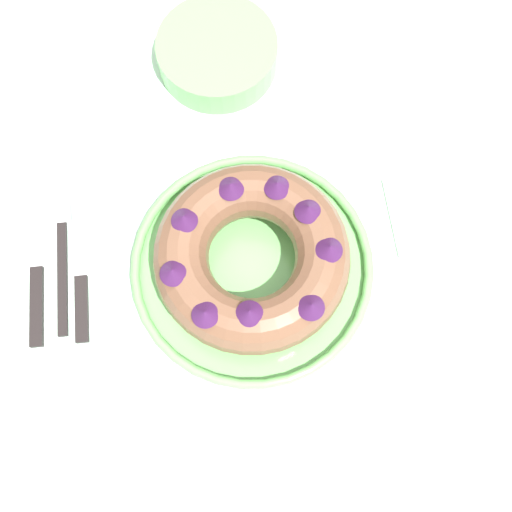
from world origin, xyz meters
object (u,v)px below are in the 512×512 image
napkin (452,210)px  cake_knife (85,279)px  serving_knife (41,270)px  fork (66,244)px  side_bowl (220,53)px  bundt_cake (256,256)px  serving_dish (256,267)px

napkin → cake_knife: bearing=-174.8°
serving_knife → napkin: size_ratio=1.45×
fork → serving_knife: 0.05m
side_bowl → fork: bearing=-131.3°
cake_knife → side_bowl: 0.37m
fork → cake_knife: (0.02, -0.05, 0.00)m
serving_knife → cake_knife: same height
serving_knife → napkin: (0.55, 0.03, -0.00)m
bundt_cake → serving_knife: bearing=174.3°
side_bowl → napkin: 0.39m
bundt_cake → napkin: bundt_cake is taller
serving_dish → bundt_cake: (0.00, -0.00, 0.05)m
bundt_cake → fork: (-0.25, 0.06, -0.06)m
serving_knife → napkin: bearing=4.1°
fork → cake_knife: size_ratio=1.10×
cake_knife → napkin: cake_knife is taller
serving_dish → cake_knife: (-0.22, 0.01, -0.01)m
bundt_cake → side_bowl: size_ratio=1.39×
cake_knife → bundt_cake: bearing=-8.8°
bundt_cake → fork: bearing=166.2°
serving_dish → cake_knife: serving_dish is taller
napkin → bundt_cake: bearing=-168.4°
serving_knife → bundt_cake: bearing=-4.5°
bundt_cake → serving_dish: bearing=93.8°
serving_dish → fork: size_ratio=1.46×
bundt_cake → napkin: (0.27, 0.06, -0.06)m
serving_knife → side_bowl: bearing=49.4°
serving_dish → cake_knife: bearing=177.3°
serving_knife → napkin: 0.55m
serving_dish → napkin: 0.28m
cake_knife → fork: bearing=109.8°
cake_knife → side_bowl: size_ratio=1.12×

